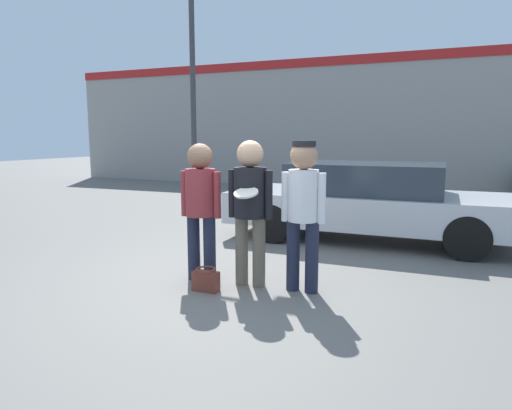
% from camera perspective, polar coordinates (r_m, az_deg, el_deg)
% --- Properties ---
extents(ground_plane, '(56.00, 56.00, 0.00)m').
position_cam_1_polar(ground_plane, '(5.47, -4.14, -10.08)').
color(ground_plane, '#66635E').
extents(storefront_building, '(24.00, 0.22, 4.44)m').
position_cam_1_polar(storefront_building, '(15.92, 14.30, 10.03)').
color(storefront_building, gray).
rests_on(storefront_building, ground).
extents(person_left, '(0.53, 0.36, 1.67)m').
position_cam_1_polar(person_left, '(5.50, -6.92, 0.64)').
color(person_left, '#1E2338').
rests_on(person_left, ground).
extents(person_middle_with_frisbee, '(0.55, 0.59, 1.70)m').
position_cam_1_polar(person_middle_with_frisbee, '(5.26, -0.74, 0.68)').
color(person_middle_with_frisbee, '#665B4C').
rests_on(person_middle_with_frisbee, ground).
extents(person_right, '(0.51, 0.34, 1.70)m').
position_cam_1_polar(person_right, '(5.08, 5.92, 0.33)').
color(person_right, '#1E2338').
rests_on(person_right, ground).
extents(parked_car_near, '(4.75, 1.91, 1.31)m').
position_cam_1_polar(parked_car_near, '(7.98, 14.03, 0.55)').
color(parked_car_near, '#B7BABF').
rests_on(parked_car_near, ground).
extents(street_lamp, '(1.34, 0.35, 6.54)m').
position_cam_1_polar(street_lamp, '(10.64, -6.96, 20.44)').
color(street_lamp, '#38383D').
rests_on(street_lamp, ground).
extents(handbag, '(0.30, 0.23, 0.27)m').
position_cam_1_polar(handbag, '(5.29, -6.29, -9.31)').
color(handbag, brown).
rests_on(handbag, ground).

